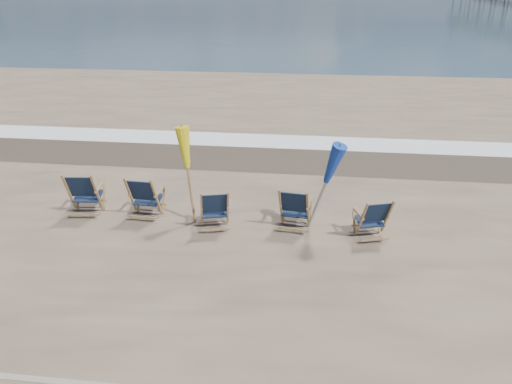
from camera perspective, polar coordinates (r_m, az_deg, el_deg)
surf_foam at (r=15.93m, az=2.63°, el=5.82°), size 200.00×1.40×0.01m
wet_sand_strip at (r=14.51m, az=2.17°, el=4.01°), size 200.00×2.60×0.00m
beach_chair_0 at (r=11.26m, az=-17.73°, el=-0.23°), size 0.76×0.84×1.07m
beach_chair_1 at (r=10.78m, az=-11.36°, el=-0.73°), size 0.69×0.77×1.03m
beach_chair_2 at (r=10.19m, az=-3.24°, el=-1.98°), size 0.76×0.82×0.95m
beach_chair_3 at (r=10.12m, az=5.93°, el=-2.15°), size 0.73×0.80×1.00m
beach_chair_4 at (r=10.15m, az=14.79°, el=-2.95°), size 0.78×0.83×0.94m
umbrella_yellow at (r=10.26m, az=-7.81°, el=4.42°), size 0.30×0.30×2.06m
umbrella_blue at (r=9.81m, az=7.74°, el=3.34°), size 0.30×0.30×2.03m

